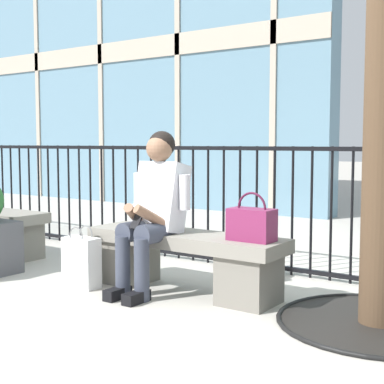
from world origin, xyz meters
The scene contains 6 objects.
ground_plane centered at (0.00, 0.00, 0.00)m, with size 60.00×60.00×0.00m, color #B2ADA3.
stone_bench centered at (0.00, 0.00, 0.27)m, with size 1.60×0.44×0.45m.
seated_person_with_phone centered at (-0.19, -0.13, 0.65)m, with size 0.52×0.66×1.21m.
handbag_on_bench centered at (0.58, -0.01, 0.57)m, with size 0.31×0.18×0.34m.
shopping_bag centered at (-0.73, -0.36, 0.20)m, with size 0.29×0.15×0.48m.
plaza_railing centered at (0.00, 0.96, 0.55)m, with size 9.43×0.04×1.09m.
Camera 1 is at (2.45, -3.36, 1.12)m, focal length 52.46 mm.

